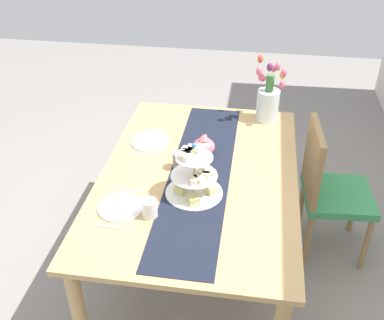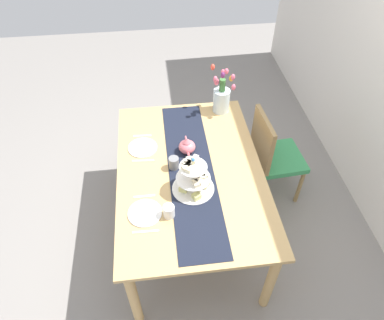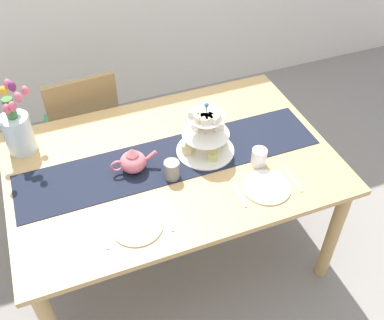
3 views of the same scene
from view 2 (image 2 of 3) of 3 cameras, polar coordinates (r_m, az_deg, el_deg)
name	(u,v)px [view 2 (image 2 of 3)]	position (r m, az deg, el deg)	size (l,w,h in m)	color
ground_plane	(190,227)	(3.22, -0.27, -10.80)	(8.00, 8.00, 0.00)	gray
dining_table	(190,178)	(2.69, -0.32, -2.99)	(1.63, 1.08, 0.75)	tan
chair_left	(272,154)	(3.18, 12.86, 0.98)	(0.45, 0.45, 0.91)	olive
table_runner	(191,170)	(2.62, -0.19, -1.58)	(1.55, 0.33, 0.00)	black
tiered_cake_stand	(194,179)	(2.42, 0.29, -3.03)	(0.30, 0.30, 0.30)	beige
teapot	(187,146)	(2.72, -0.82, 2.26)	(0.24, 0.13, 0.14)	#D66B75
tulip_vase	(222,97)	(3.09, 4.83, 10.19)	(0.22, 0.19, 0.42)	silver
dinner_plate_left	(143,148)	(2.81, -8.02, 2.00)	(0.23, 0.23, 0.01)	white
fork_left	(142,136)	(2.92, -8.08, 3.91)	(0.02, 0.15, 0.01)	silver
knife_left	(143,161)	(2.71, -7.94, -0.12)	(0.01, 0.17, 0.01)	silver
dinner_plate_right	(145,213)	(2.39, -7.65, -8.54)	(0.23, 0.23, 0.01)	white
fork_right	(144,196)	(2.48, -7.74, -5.87)	(0.02, 0.15, 0.01)	silver
knife_right	(146,232)	(2.31, -7.55, -11.46)	(0.01, 0.17, 0.01)	silver
mug_grey	(174,163)	(2.61, -2.97, -0.48)	(0.08, 0.08, 0.10)	slate
mug_white_text	(169,211)	(2.33, -3.76, -8.33)	(0.08, 0.08, 0.10)	white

